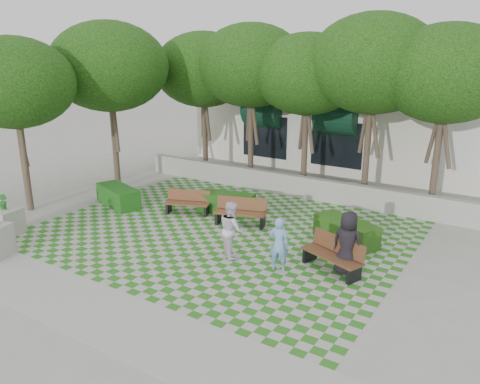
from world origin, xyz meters
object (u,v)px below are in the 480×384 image
Objects in this scene: hedge_east at (346,231)px; hedge_west at (118,196)px; bench_east at (333,255)px; planter_back at (6,220)px; hedge_midleft at (226,203)px; person_white at (232,229)px; person_blue at (279,244)px; bench_mid at (241,212)px; person_dark at (347,243)px; bench_west at (188,203)px.

hedge_west reaches higher than hedge_east.
planter_back is (-10.31, -3.32, 0.01)m from bench_east.
hedge_midleft is 1.22× the size of person_white.
person_white is at bearing -131.41° from hedge_east.
bench_east is 0.93× the size of hedge_midleft.
planter_back is 0.92× the size of person_blue.
hedge_west is 1.53× the size of planter_back.
bench_east is 5.90m from hedge_midleft.
person_blue is 0.91× the size of person_white.
hedge_west is 8.29m from person_blue.
hedge_east is (3.72, 0.47, -0.09)m from bench_mid.
hedge_east is at bearing 121.78° from bench_east.
planter_back is 7.83m from person_white.
person_white reaches higher than bench_east.
bench_mid reaches higher than hedge_midleft.
hedge_midleft is (-5.33, 2.52, -0.10)m from bench_east.
hedge_midleft is 5.23m from person_blue.
person_blue reaches higher than planter_back.
hedge_west is at bearing -171.88° from hedge_east.
person_white is at bearing -14.78° from person_blue.
person_white reaches higher than hedge_east.
person_dark is 3.39m from person_white.
planter_back is (-6.17, -4.99, 0.02)m from bench_mid.
bench_mid is at bearing 8.78° from hedge_west.
bench_west is 5.70m from person_blue.
hedge_west is 1.22× the size of person_dark.
person_blue is at bearing -58.55° from bench_mid.
person_white reaches higher than hedge_west.
bench_east reaches higher than hedge_west.
hedge_midleft is 1.34× the size of person_blue.
bench_mid is at bearing -13.68° from person_dark.
bench_mid is 0.92× the size of hedge_midleft.
hedge_west is at bearing 25.51° from person_white.
person_white is (3.53, -2.31, 0.43)m from bench_west.
person_blue is at bearing 15.68° from planter_back.
person_white is at bearing -80.75° from bench_mid.
person_dark is (0.38, 0.02, 0.43)m from bench_east.
bench_mid is at bearing -35.44° from hedge_midleft.
person_white is (2.39, -3.23, 0.49)m from hedge_midleft.
bench_east is at bearing -39.62° from bench_mid.
bench_west is at bearing 164.23° from bench_mid.
bench_east is 1.08× the size of person_dark.
bench_east is 0.58m from person_dark.
bench_west is 1.24× the size of planter_back.
hedge_east is at bearing -10.39° from bench_mid.
hedge_west is at bearing 173.18° from bench_west.
person_blue is (2.84, -2.46, 0.32)m from bench_mid.
hedge_west is 6.68m from person_white.
bench_west is 6.24m from planter_back.
bench_mid is at bearing 38.98° from planter_back.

